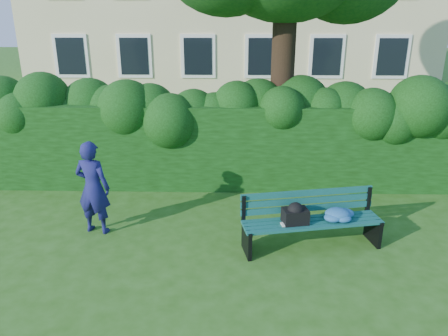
{
  "coord_description": "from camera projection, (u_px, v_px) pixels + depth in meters",
  "views": [
    {
      "loc": [
        0.18,
        -6.79,
        3.63
      ],
      "look_at": [
        0.0,
        0.6,
        0.95
      ],
      "focal_mm": 35.0,
      "sensor_mm": 36.0,
      "label": 1
    }
  ],
  "objects": [
    {
      "name": "hedge",
      "position": [
        226.0,
        145.0,
        9.39
      ],
      "size": [
        10.0,
        1.0,
        1.8
      ],
      "color": "black",
      "rests_on": "ground"
    },
    {
      "name": "man_reading",
      "position": [
        93.0,
        188.0,
        7.34
      ],
      "size": [
        0.66,
        0.51,
        1.63
      ],
      "primitive_type": "imported",
      "rotation": [
        0.0,
        0.0,
        2.93
      ],
      "color": "navy",
      "rests_on": "ground"
    },
    {
      "name": "park_bench",
      "position": [
        314.0,
        218.0,
        6.98
      ],
      "size": [
        2.3,
        0.98,
        0.89
      ],
      "rotation": [
        0.0,
        0.0,
        0.2
      ],
      "color": "#0D413F",
      "rests_on": "ground"
    },
    {
      "name": "ground",
      "position": [
        223.0,
        231.0,
        7.63
      ],
      "size": [
        80.0,
        80.0,
        0.0
      ],
      "primitive_type": "plane",
      "color": "#295614",
      "rests_on": "ground"
    }
  ]
}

